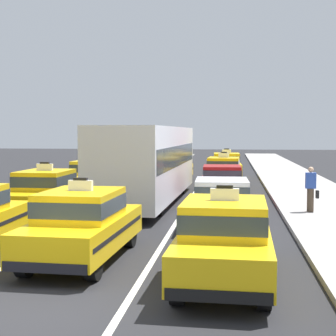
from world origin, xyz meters
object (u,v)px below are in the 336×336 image
(taxi_left_second, at_px, (46,192))
(taxi_center_nearest, at_px, (83,224))
(box_truck_left_fourth, at_px, (123,152))
(taxi_right_fifth, at_px, (226,165))
(bus_center_second, at_px, (150,160))
(pedestrian_trailing, at_px, (311,189))
(sedan_right_second, at_px, (222,203))
(taxi_right_nearest, at_px, (225,239))
(taxi_center_third, at_px, (174,168))
(taxi_right_fourth, at_px, (224,172))
(taxi_left_fifth, at_px, (143,160))
(taxi_left_third, at_px, (94,177))
(sedan_right_third, at_px, (222,183))
(traffic_light_pole, at_px, (316,69))

(taxi_left_second, distance_m, taxi_center_nearest, 6.50)
(box_truck_left_fourth, xyz_separation_m, taxi_right_fifth, (6.45, 1.40, -0.90))
(bus_center_second, bearing_deg, pedestrian_trailing, -23.00)
(box_truck_left_fourth, height_order, bus_center_second, box_truck_left_fourth)
(sedan_right_second, bearing_deg, taxi_right_nearest, -88.27)
(taxi_center_third, relative_size, taxi_right_nearest, 1.00)
(bus_center_second, bearing_deg, taxi_right_fourth, 62.61)
(box_truck_left_fourth, xyz_separation_m, taxi_left_fifth, (0.01, 6.96, -0.90))
(taxi_left_fifth, distance_m, sedan_right_second, 23.62)
(taxi_left_second, height_order, bus_center_second, bus_center_second)
(taxi_left_fifth, xyz_separation_m, taxi_center_third, (3.35, -8.36, 0.00))
(taxi_left_third, xyz_separation_m, bus_center_second, (3.06, -2.23, 0.94))
(taxi_left_fifth, bearing_deg, bus_center_second, -78.96)
(sedan_right_third, distance_m, taxi_right_fifth, 10.93)
(taxi_left_third, xyz_separation_m, taxi_right_fifth, (6.20, 9.13, 0.00))
(pedestrian_trailing, bearing_deg, taxi_left_third, 152.36)
(bus_center_second, distance_m, pedestrian_trailing, 6.88)
(taxi_right_fourth, relative_size, traffic_light_pole, 0.83)
(taxi_left_fifth, relative_size, taxi_right_nearest, 1.00)
(taxi_left_third, bearing_deg, taxi_left_fifth, 90.94)
(sedan_right_second, bearing_deg, box_truck_left_fourth, 112.35)
(box_truck_left_fourth, height_order, taxi_right_fourth, box_truck_left_fourth)
(box_truck_left_fourth, distance_m, bus_center_second, 10.50)
(box_truck_left_fourth, relative_size, pedestrian_trailing, 4.32)
(taxi_right_fourth, height_order, pedestrian_trailing, taxi_right_fourth)
(taxi_left_fifth, height_order, pedestrian_trailing, taxi_left_fifth)
(taxi_left_fifth, distance_m, taxi_right_nearest, 28.79)
(taxi_center_third, height_order, traffic_light_pole, traffic_light_pole)
(taxi_left_third, xyz_separation_m, taxi_center_nearest, (3.08, -12.05, 0.00))
(bus_center_second, xyz_separation_m, pedestrian_trailing, (6.28, -2.66, -0.86))
(taxi_left_second, bearing_deg, taxi_left_third, 90.29)
(taxi_right_fourth, bearing_deg, traffic_light_pole, -85.82)
(taxi_left_third, bearing_deg, sedan_right_second, -52.15)
(taxi_left_third, height_order, taxi_right_nearest, same)
(bus_center_second, bearing_deg, taxi_left_third, 143.97)
(taxi_right_fourth, xyz_separation_m, traffic_light_pole, (1.47, -20.16, 2.94))
(sedan_right_third, relative_size, pedestrian_trailing, 2.69)
(sedan_right_third, height_order, taxi_right_fifth, taxi_right_fifth)
(taxi_left_second, xyz_separation_m, taxi_right_nearest, (6.35, -7.01, 0.00))
(taxi_left_fifth, height_order, taxi_right_nearest, same)
(taxi_left_fifth, xyz_separation_m, traffic_light_pole, (7.83, -31.21, 2.94))
(taxi_center_nearest, relative_size, taxi_right_fourth, 1.00)
(taxi_left_second, height_order, sedan_right_second, taxi_left_second)
(taxi_right_nearest, relative_size, traffic_light_pole, 0.83)
(taxi_right_nearest, distance_m, taxi_right_fifth, 22.45)
(bus_center_second, relative_size, taxi_right_fifth, 2.44)
(taxi_left_fifth, height_order, taxi_right_fifth, same)
(sedan_right_second, relative_size, traffic_light_pole, 0.78)
(bus_center_second, xyz_separation_m, taxi_right_fourth, (3.05, 5.88, -0.94))
(taxi_left_second, distance_m, sedan_right_third, 7.57)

